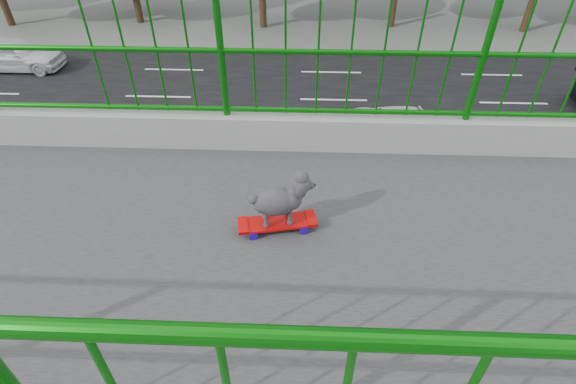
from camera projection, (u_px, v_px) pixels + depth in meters
The scene contains 6 objects.
road at pixel (337, 135), 17.20m from camera, with size 18.00×90.00×0.02m, color black.
railing at pixel (527, 249), 2.58m from camera, with size 3.00×24.00×1.42m.
skateboard at pixel (277, 223), 2.98m from camera, with size 0.26×0.56×0.07m.
poodle at pixel (280, 199), 2.85m from camera, with size 0.24×0.44×0.37m.
car_2 at pixel (412, 129), 16.22m from camera, with size 2.31×5.02×1.39m, color silver.
car_4 at pixel (15, 54), 21.70m from camera, with size 1.86×4.63×1.58m, color silver.
Camera 1 is at (1.84, -1.35, 9.10)m, focal length 27.02 mm.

